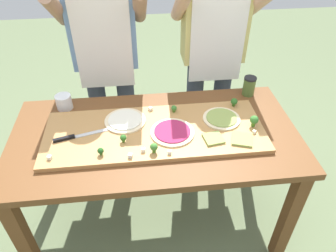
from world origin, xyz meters
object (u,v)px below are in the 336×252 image
object	(u,v)px
broccoli_floret_front_right	(254,120)
sauce_jar	(249,86)
chefs_knife	(74,136)
cheese_crumble_d	(254,132)
broccoli_floret_back_left	(154,147)
cheese_crumble_b	(150,109)
pizza_slice_far_right	(242,139)
cheese_crumble_a	(130,156)
pizza_whole_pesto_green	(222,118)
cook_right	(213,45)
pizza_whole_white_garlic	(125,120)
pizza_slice_center	(213,139)
prep_table	(155,148)
cheese_crumble_e	(143,150)
cook_left	(105,50)
broccoli_floret_back_mid	(101,151)
broccoli_floret_front_left	(174,108)
pizza_whole_beet_magenta	(172,132)
broccoli_floret_front_mid	(123,138)
flour_cup	(64,103)
cheese_crumble_c	(49,157)
cheese_crumble_f	(170,152)
broccoli_floret_center_right	(234,102)

from	to	relation	value
broccoli_floret_front_right	sauce_jar	xyz separation A→B (m)	(0.08, 0.34, -0.00)
chefs_knife	cheese_crumble_d	bearing A→B (deg)	-4.28
broccoli_floret_back_left	cheese_crumble_b	bearing A→B (deg)	88.90
sauce_jar	pizza_slice_far_right	bearing A→B (deg)	-111.26
cheese_crumble_a	pizza_whole_pesto_green	bearing A→B (deg)	25.54
chefs_knife	cook_right	distance (m)	1.07
pizza_whole_white_garlic	pizza_slice_center	xyz separation A→B (m)	(0.45, -0.20, -0.00)
pizza_whole_white_garlic	pizza_slice_far_right	world-z (taller)	pizza_whole_white_garlic
pizza_slice_center	broccoli_floret_back_left	size ratio (longest dim) A/B	1.74
broccoli_floret_front_right	cook_right	distance (m)	0.65
pizza_whole_pesto_green	prep_table	bearing A→B (deg)	-172.71
cheese_crumble_e	cook_left	xyz separation A→B (m)	(-0.19, 0.75, 0.19)
pizza_whole_pesto_green	broccoli_floret_back_mid	distance (m)	0.69
chefs_knife	pizza_slice_center	bearing A→B (deg)	-7.69
prep_table	pizza_whole_white_garlic	xyz separation A→B (m)	(-0.16, 0.09, 0.14)
cheese_crumble_a	sauce_jar	distance (m)	0.91
prep_table	broccoli_floret_front_left	size ratio (longest dim) A/B	37.67
pizza_whole_white_garlic	cheese_crumble_e	size ratio (longest dim) A/B	11.83
cheese_crumble_d	cheese_crumble_e	bearing A→B (deg)	-172.72
pizza_whole_beet_magenta	cook_right	distance (m)	0.74
broccoli_floret_back_mid	cheese_crumble_a	size ratio (longest dim) A/B	2.07
cook_left	cheese_crumble_e	bearing A→B (deg)	-75.74
broccoli_floret_back_left	cheese_crumble_d	xyz separation A→B (m)	(0.54, 0.09, -0.02)
pizza_whole_beet_magenta	broccoli_floret_back_left	world-z (taller)	broccoli_floret_back_left
broccoli_floret_back_mid	cheese_crumble_d	world-z (taller)	broccoli_floret_back_mid
broccoli_floret_front_mid	cheese_crumble_a	distance (m)	0.12
sauce_jar	flour_cup	bearing A→B (deg)	-178.82
broccoli_floret_front_left	cheese_crumble_e	bearing A→B (deg)	-121.73
pizza_whole_beet_magenta	cheese_crumble_c	bearing A→B (deg)	-168.36
pizza_whole_beet_magenta	pizza_whole_white_garlic	bearing A→B (deg)	152.68
pizza_slice_center	cheese_crumble_a	xyz separation A→B (m)	(-0.43, -0.08, 0.00)
cheese_crumble_b	sauce_jar	bearing A→B (deg)	12.22
broccoli_floret_front_right	cheese_crumble_f	distance (m)	0.50
cheese_crumble_e	cook_left	bearing A→B (deg)	104.26
cheese_crumble_c	cheese_crumble_d	xyz separation A→B (m)	(1.04, 0.08, -0.00)
broccoli_floret_center_right	broccoli_floret_front_right	xyz separation A→B (m)	(0.05, -0.20, 0.01)
pizza_whole_beet_magenta	cheese_crumble_f	xyz separation A→B (m)	(-0.03, -0.15, 0.00)
cheese_crumble_c	cheese_crumble_d	distance (m)	1.04
cheese_crumble_a	broccoli_floret_back_mid	bearing A→B (deg)	166.34
broccoli_floret_front_left	broccoli_floret_center_right	size ratio (longest dim) A/B	0.83
cheese_crumble_e	broccoli_floret_center_right	bearing A→B (deg)	31.07
broccoli_floret_front_mid	broccoli_floret_front_left	distance (m)	0.37
chefs_knife	broccoli_floret_front_left	bearing A→B (deg)	16.97
pizza_whole_pesto_green	pizza_whole_white_garlic	bearing A→B (deg)	175.61
broccoli_floret_back_mid	cheese_crumble_b	size ratio (longest dim) A/B	2.11
broccoli_floret_front_left	cheese_crumble_d	size ratio (longest dim) A/B	2.47
cook_left	prep_table	bearing A→B (deg)	-66.18
cheese_crumble_e	cheese_crumble_c	bearing A→B (deg)	-179.71
broccoli_floret_back_mid	cheese_crumble_f	xyz separation A→B (m)	(0.33, -0.03, -0.01)
broccoli_floret_back_left	cheese_crumble_c	xyz separation A→B (m)	(-0.50, 0.01, -0.02)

